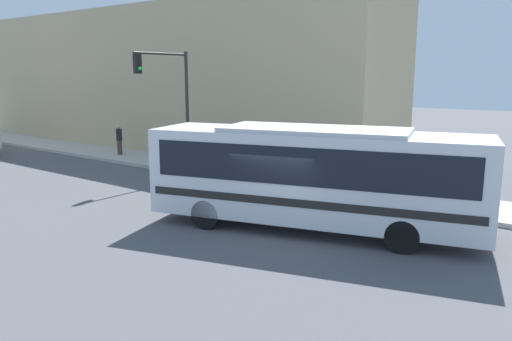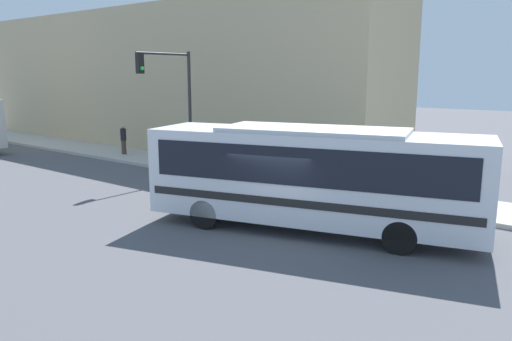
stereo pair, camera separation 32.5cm
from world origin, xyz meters
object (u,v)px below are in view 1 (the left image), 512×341
(city_bus, at_px, (314,172))
(pedestrian_mid_block, at_px, (204,149))
(fire_hydrant, at_px, (274,174))
(traffic_light_pole, at_px, (171,90))
(pedestrian_near_corner, at_px, (119,140))
(parking_meter, at_px, (172,148))

(city_bus, bearing_deg, pedestrian_mid_block, 45.18)
(fire_hydrant, relative_size, traffic_light_pole, 0.13)
(city_bus, distance_m, fire_hydrant, 6.47)
(city_bus, distance_m, pedestrian_mid_block, 11.14)
(pedestrian_mid_block, bearing_deg, pedestrian_near_corner, 91.96)
(traffic_light_pole, height_order, pedestrian_mid_block, traffic_light_pole)
(pedestrian_near_corner, relative_size, pedestrian_mid_block, 0.99)
(city_bus, relative_size, pedestrian_near_corner, 6.11)
(traffic_light_pole, relative_size, pedestrian_mid_block, 3.28)
(city_bus, height_order, fire_hydrant, city_bus)
(city_bus, xyz_separation_m, traffic_light_pole, (3.46, 9.90, 2.21))
(city_bus, relative_size, traffic_light_pole, 1.85)
(parking_meter, relative_size, pedestrian_near_corner, 0.79)
(traffic_light_pole, relative_size, pedestrian_near_corner, 3.31)
(city_bus, xyz_separation_m, fire_hydrant, (4.38, 4.57, -1.31))
(parking_meter, bearing_deg, pedestrian_mid_block, -49.23)
(parking_meter, xyz_separation_m, pedestrian_mid_block, (1.06, -1.23, -0.03))
(fire_hydrant, bearing_deg, parking_meter, 90.00)
(fire_hydrant, bearing_deg, city_bus, -133.81)
(pedestrian_near_corner, bearing_deg, parking_meter, -98.98)
(parking_meter, bearing_deg, traffic_light_pole, -132.19)
(city_bus, bearing_deg, parking_meter, 52.63)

